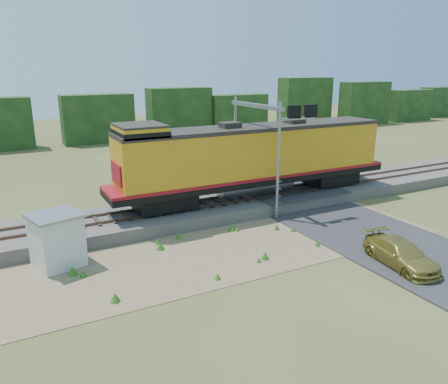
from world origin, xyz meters
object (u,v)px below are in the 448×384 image
shed (57,240)px  signal_gantry (266,129)px  locomotive (252,157)px  car (401,254)px

shed → signal_gantry: (14.01, 2.87, 4.24)m
signal_gantry → locomotive: bearing=131.1°
shed → car: (15.08, -8.01, -0.73)m
locomotive → shed: size_ratio=7.38×
locomotive → signal_gantry: signal_gantry is taller
locomotive → signal_gantry: bearing=-48.9°
locomotive → shed: bearing=-165.2°
locomotive → car: size_ratio=4.72×
signal_gantry → car: 12.01m
shed → car: bearing=-43.8°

